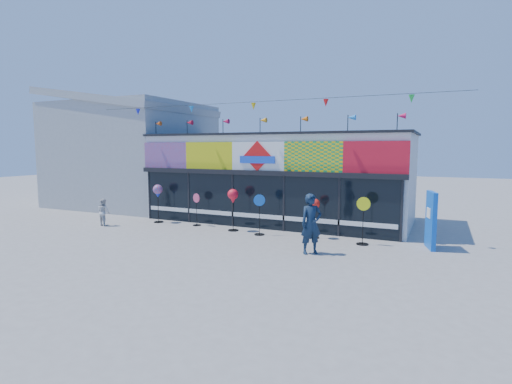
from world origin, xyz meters
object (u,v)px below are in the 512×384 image
Objects in this scene: spinner_0 at (158,192)px; spinner_1 at (197,209)px; blue_sign at (431,220)px; child at (104,212)px; spinner_4 at (315,207)px; spinner_3 at (259,214)px; spinner_2 at (233,197)px; spinner_5 at (363,220)px; adult_man at (311,224)px.

spinner_0 is 1.23× the size of spinner_1.
blue_sign is 9.54m from spinner_1.
spinner_4 is at bearing -159.70° from child.
blue_sign reaches higher than spinner_3.
spinner_3 is (1.32, -0.27, -0.55)m from spinner_2.
child is (-1.72, -1.64, -0.81)m from spinner_0.
spinner_3 is at bearing 170.12° from blue_sign.
spinner_1 is 0.84× the size of spinner_5.
spinner_0 is at bearing 175.02° from spinner_3.
spinner_0 is at bearing -177.23° from spinner_1.
adult_man is (0.55, -2.24, -0.23)m from spinner_4.
spinner_2 is at bearing 110.18° from adult_man.
spinner_3 is 1.33× the size of child.
spinner_0 is 1.46× the size of child.
adult_man is (-3.52, -2.38, -0.00)m from blue_sign.
spinner_0 reaches higher than spinner_5.
spinner_5 reaches higher than spinner_1.
spinner_5 is at bearing -8.58° from spinner_4.
spinner_4 is 9.38m from child.
spinner_5 is (1.86, -0.28, -0.31)m from spinner_4.
adult_man is (6.02, -2.42, 0.23)m from spinner_1.
child is (-9.78, 0.68, -0.38)m from adult_man.
spinner_5 is 2.36m from adult_man.
child is (-9.23, -1.56, -0.61)m from spinner_4.
spinner_1 is 0.73× the size of adult_man.
spinner_0 is at bearing 121.93° from adult_man.
spinner_1 is 3.37m from spinner_3.
child is (-3.76, -1.74, -0.15)m from spinner_1.
adult_man reaches higher than blue_sign.
spinner_5 is 0.87× the size of adult_man.
spinner_3 is at bearing -4.98° from spinner_0.
spinner_2 is at bearing 168.60° from spinner_3.
spinner_5 is (7.34, -0.46, 0.15)m from spinner_1.
spinner_4 is (3.47, 0.12, -0.18)m from spinner_2.
spinner_0 is 9.40m from spinner_5.
adult_man is at bearing -123.88° from spinner_5.
blue_sign is at bearing -7.96° from adult_man.
child is at bearing 134.00° from adult_man.
spinner_0 is 2.51m from child.
child is (-13.30, -1.69, -0.38)m from blue_sign.
spinner_4 reaches higher than child.
spinner_0 is at bearing 177.16° from spinner_2.
spinner_3 is 2.21m from spinner_4.
spinner_3 is 0.82× the size of adult_man.
spinner_1 is 4.15m from child.
blue_sign is 1.00× the size of adult_man.
spinner_1 is at bearing 165.06° from blue_sign.
spinner_4 reaches higher than spinner_1.
spinner_5 is (5.34, -0.16, -0.49)m from spinner_2.
spinner_1 is (-9.54, 0.05, -0.23)m from blue_sign.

